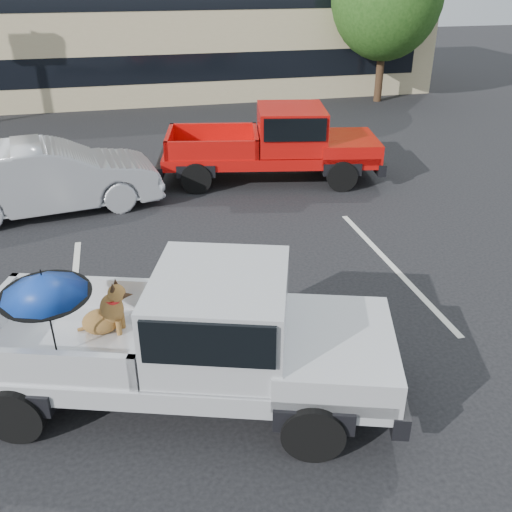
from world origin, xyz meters
name	(u,v)px	position (x,y,z in m)	size (l,w,h in m)	color
ground	(269,346)	(0.00, 0.00, 0.00)	(90.00, 90.00, 0.00)	black
stripe_left	(73,303)	(-3.00, 2.00, 0.00)	(0.12, 5.00, 0.01)	silver
stripe_right	(392,265)	(3.00, 2.00, 0.00)	(0.12, 5.00, 0.01)	silver
motel_building	(195,14)	(2.00, 20.99, 3.21)	(20.40, 8.40, 6.30)	tan
silver_pickup	(202,332)	(-1.14, -0.90, 1.05)	(6.02, 3.64, 2.06)	black
red_pickup	(284,141)	(2.33, 7.35, 1.06)	(6.18, 3.13, 1.94)	black
silver_sedan	(51,177)	(-3.57, 6.50, 0.82)	(1.74, 4.98, 1.64)	silver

